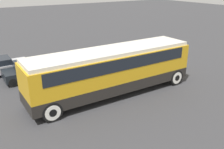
% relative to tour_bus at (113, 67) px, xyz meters
% --- Properties ---
extents(ground_plane, '(120.00, 120.00, 0.00)m').
position_rel_tour_bus_xyz_m(ground_plane, '(-0.10, -0.00, -1.81)').
color(ground_plane, '#38383A').
extents(tour_bus, '(10.95, 2.58, 2.99)m').
position_rel_tour_bus_xyz_m(tour_bus, '(0.00, 0.00, 0.00)').
color(tour_bus, black).
rests_on(tour_bus, ground_plane).
extents(parked_car_mid, '(4.35, 1.93, 1.40)m').
position_rel_tour_bus_xyz_m(parked_car_mid, '(-3.54, 5.48, -1.12)').
color(parked_car_mid, black).
rests_on(parked_car_mid, ground_plane).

